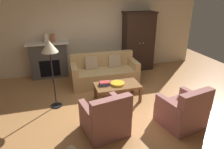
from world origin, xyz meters
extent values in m
plane|color=#B27A47|center=(0.00, 0.00, 0.00)|extent=(9.60, 9.60, 0.00)
cube|color=beige|center=(0.00, 2.55, 1.40)|extent=(7.20, 0.10, 2.80)
cube|color=#4C4947|center=(-1.55, 2.30, 0.54)|extent=(1.10, 0.36, 1.08)
cube|color=black|center=(-1.55, 2.12, 0.34)|extent=(0.60, 0.01, 0.52)
cube|color=white|center=(-1.55, 2.28, 1.10)|extent=(1.26, 0.48, 0.04)
cube|color=black|center=(1.40, 2.22, 0.94)|extent=(1.00, 0.52, 1.89)
cube|color=black|center=(1.40, 2.22, 1.92)|extent=(1.06, 0.55, 0.06)
sphere|color=#ADAFB5|center=(1.34, 1.95, 0.98)|extent=(0.04, 0.04, 0.04)
sphere|color=#ADAFB5|center=(1.46, 1.95, 0.98)|extent=(0.04, 0.04, 0.04)
cube|color=tan|center=(-0.01, 1.31, 0.22)|extent=(1.91, 0.87, 0.44)
cube|color=tan|center=(-0.01, 1.65, 0.65)|extent=(1.90, 0.21, 0.42)
cube|color=tan|center=(-0.89, 1.32, 0.55)|extent=(0.17, 0.80, 0.22)
cube|color=tan|center=(0.87, 1.30, 0.55)|extent=(0.17, 0.80, 0.22)
cube|color=tan|center=(-0.36, 1.52, 0.61)|extent=(0.36, 0.19, 0.37)
cube|color=tan|center=(0.34, 1.51, 0.61)|extent=(0.36, 0.19, 0.37)
cube|color=brown|center=(0.06, 0.29, 0.39)|extent=(1.10, 0.60, 0.05)
cube|color=brown|center=(-0.45, 0.03, 0.18)|extent=(0.06, 0.06, 0.37)
cube|color=brown|center=(0.57, 0.03, 0.18)|extent=(0.06, 0.06, 0.37)
cube|color=brown|center=(-0.45, 0.55, 0.18)|extent=(0.06, 0.06, 0.37)
cube|color=brown|center=(0.57, 0.55, 0.18)|extent=(0.06, 0.06, 0.37)
cylinder|color=gold|center=(0.06, 0.29, 0.45)|extent=(0.34, 0.34, 0.05)
cube|color=#38569E|center=(-0.26, 0.35, 0.44)|extent=(0.24, 0.18, 0.05)
cube|color=#B73833|center=(-0.25, 0.36, 0.49)|extent=(0.25, 0.18, 0.04)
cylinder|color=beige|center=(-1.55, 2.28, 1.26)|extent=(0.14, 0.14, 0.28)
cylinder|color=#A86042|center=(-1.37, 2.28, 1.24)|extent=(0.13, 0.13, 0.25)
cube|color=#935B56|center=(-0.55, -0.82, 0.21)|extent=(0.89, 0.89, 0.42)
cube|color=#935B56|center=(-0.50, -1.12, 0.65)|extent=(0.78, 0.30, 0.46)
cube|color=#935B56|center=(-0.23, -0.75, 0.52)|extent=(0.25, 0.71, 0.20)
cube|color=#935B56|center=(-0.88, -0.88, 0.52)|extent=(0.25, 0.71, 0.20)
cube|color=#935B56|center=(0.99, -1.01, 0.21)|extent=(0.90, 0.90, 0.42)
cube|color=#935B56|center=(1.05, -1.32, 0.65)|extent=(0.78, 0.31, 0.46)
cube|color=#935B56|center=(1.31, -0.95, 0.52)|extent=(0.26, 0.71, 0.20)
cube|color=#935B56|center=(0.66, -1.08, 0.52)|extent=(0.26, 0.71, 0.20)
cylinder|color=black|center=(-1.44, 0.39, 0.01)|extent=(0.26, 0.26, 0.02)
cylinder|color=black|center=(-1.44, 0.39, 0.68)|extent=(0.03, 0.03, 1.36)
cone|color=beige|center=(-1.44, 0.39, 1.47)|extent=(0.36, 0.36, 0.26)
camera|label=1|loc=(-1.29, -3.91, 2.52)|focal=31.80mm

